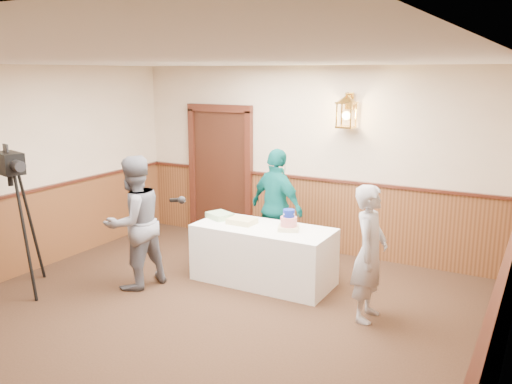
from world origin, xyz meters
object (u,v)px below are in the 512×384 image
sheet_cake_green (220,216)px  interviewer (134,223)px  tv_camera_rig (15,230)px  sheet_cake_yellow (242,221)px  display_table (263,254)px  tiered_cake (289,222)px  baker (370,253)px  assistant_p (277,208)px

sheet_cake_green → interviewer: (-0.64, -1.00, 0.06)m
tv_camera_rig → sheet_cake_yellow: bearing=54.4°
display_table → tiered_cake: bearing=5.4°
display_table → tv_camera_rig: bearing=-145.6°
interviewer → baker: bearing=113.7°
sheet_cake_yellow → assistant_p: (0.17, 0.69, 0.05)m
baker → display_table: bearing=73.9°
display_table → sheet_cake_green: sheet_cake_green is taller
sheet_cake_yellow → display_table: bearing=0.1°
display_table → interviewer: 1.71m
sheet_cake_yellow → interviewer: 1.39m
tiered_cake → baker: bearing=-19.6°
sheet_cake_yellow → assistant_p: size_ratio=0.21×
baker → sheet_cake_yellow: bearing=76.3°
baker → tv_camera_rig: (-4.08, -1.35, 0.03)m
display_table → tiered_cake: size_ratio=5.37×
display_table → tv_camera_rig: size_ratio=1.02×
tv_camera_rig → assistant_p: bearing=61.9°
interviewer → tv_camera_rig: tv_camera_rig is taller
display_table → interviewer: bearing=-145.8°
interviewer → assistant_p: size_ratio=1.02×
display_table → sheet_cake_green: 0.83m
tv_camera_rig → baker: bearing=34.7°
baker → sheet_cake_green: bearing=76.4°
display_table → assistant_p: bearing=102.7°
display_table → sheet_cake_yellow: size_ratio=5.19×
sheet_cake_green → tv_camera_rig: (-1.83, -1.82, 0.00)m
sheet_cake_yellow → tiered_cake: bearing=2.8°
tiered_cake → assistant_p: bearing=127.2°
sheet_cake_yellow → assistant_p: assistant_p is taller
sheet_cake_yellow → interviewer: interviewer is taller
interviewer → tv_camera_rig: (-1.19, -0.82, -0.06)m
assistant_p → tv_camera_rig: (-2.39, -2.43, -0.04)m
sheet_cake_green → interviewer: size_ratio=0.20×
tiered_cake → interviewer: (-1.70, -0.95, -0.01)m
sheet_cake_yellow → tv_camera_rig: 2.83m
assistant_p → display_table: bearing=124.0°
sheet_cake_green → baker: 2.30m
display_table → assistant_p: assistant_p is taller
interviewer → assistant_p: interviewer is taller
sheet_cake_yellow → interviewer: size_ratio=0.20×
sheet_cake_yellow → interviewer: (-1.03, -0.92, 0.06)m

